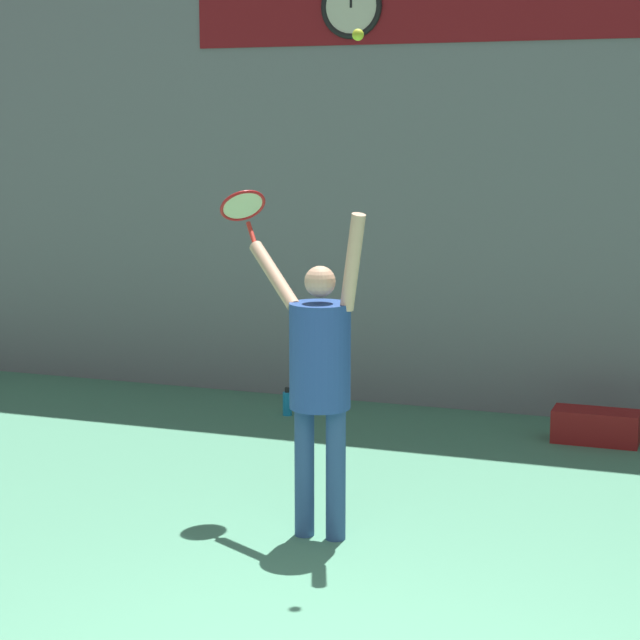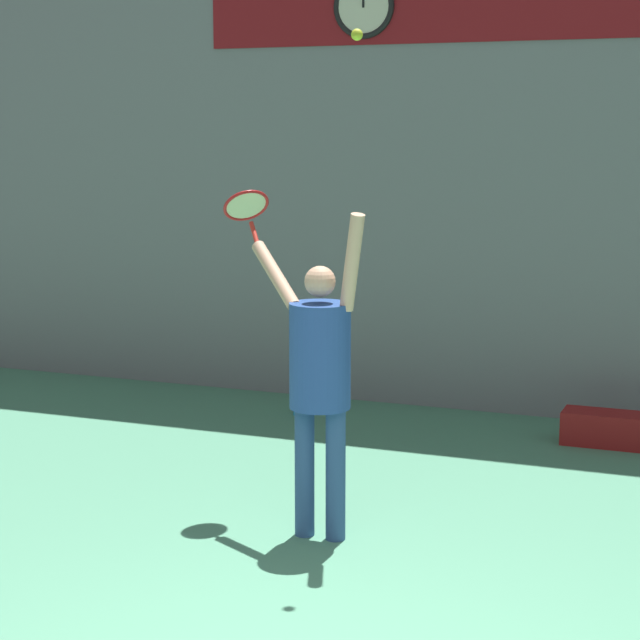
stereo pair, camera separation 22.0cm
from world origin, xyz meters
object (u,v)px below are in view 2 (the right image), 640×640
tennis_player (320,369)px  tennis_ball (357,35)px  water_bottle (298,403)px  scoreboard_clock (364,6)px  tennis_racket (247,208)px  equipment_bag (606,429)px

tennis_player → tennis_ball: bearing=-21.3°
tennis_player → water_bottle: size_ratio=8.15×
scoreboard_clock → tennis_racket: (0.28, -3.21, -1.66)m
scoreboard_clock → equipment_bag: scoreboard_clock is taller
tennis_racket → water_bottle: tennis_racket is taller
tennis_player → equipment_bag: size_ratio=2.97×
tennis_ball → equipment_bag: bearing=69.4°
tennis_player → equipment_bag: 3.45m
tennis_player → tennis_racket: 1.33m
scoreboard_clock → tennis_racket: 3.62m
tennis_ball → tennis_racket: bearing=149.5°
scoreboard_clock → tennis_ball: size_ratio=8.41×
scoreboard_clock → water_bottle: scoreboard_clock is taller
tennis_player → tennis_ball: tennis_ball is taller
tennis_racket → scoreboard_clock: bearing=95.0°
tennis_racket → tennis_player: bearing=-33.7°
scoreboard_clock → equipment_bag: size_ratio=0.83×
scoreboard_clock → water_bottle: (-0.37, -0.74, -3.66)m
tennis_player → equipment_bag: (1.44, 2.97, -0.99)m
tennis_racket → equipment_bag: tennis_racket is taller
tennis_player → scoreboard_clock: bearing=105.4°
scoreboard_clock → tennis_player: size_ratio=0.28×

